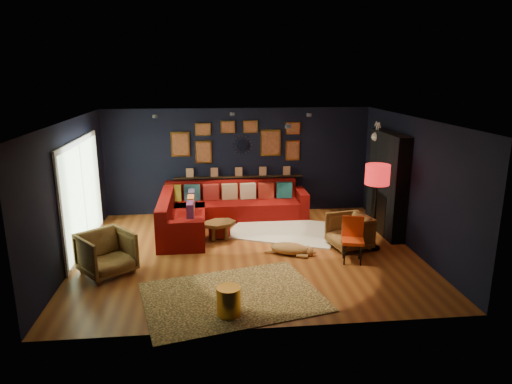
{
  "coord_description": "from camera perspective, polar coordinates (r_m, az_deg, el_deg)",
  "views": [
    {
      "loc": [
        -0.74,
        -8.33,
        3.44
      ],
      "look_at": [
        0.18,
        0.3,
        1.15
      ],
      "focal_mm": 32.0,
      "sensor_mm": 36.0,
      "label": 1
    }
  ],
  "objects": [
    {
      "name": "gold_stool",
      "position": [
        6.8,
        -3.42,
        -13.5
      ],
      "size": [
        0.35,
        0.35,
        0.44
      ],
      "primitive_type": "cylinder",
      "color": "gold",
      "rests_on": "ground"
    },
    {
      "name": "leopard_rug",
      "position": [
        7.39,
        -2.96,
        -12.92
      ],
      "size": [
        3.1,
        2.52,
        0.02
      ],
      "primitive_type": "cube",
      "rotation": [
        0.0,
        0.0,
        0.24
      ],
      "color": "tan",
      "rests_on": "ground"
    },
    {
      "name": "coffee_table",
      "position": [
        9.64,
        -4.6,
        -4.16
      ],
      "size": [
        0.86,
        0.76,
        0.36
      ],
      "rotation": [
        0.0,
        0.0,
        0.36
      ],
      "color": "brown",
      "rests_on": "shag_rug"
    },
    {
      "name": "gallery_wall",
      "position": [
        11.19,
        -2.3,
        6.39
      ],
      "size": [
        3.15,
        0.04,
        1.02
      ],
      "color": "gold",
      "rests_on": "room_walls"
    },
    {
      "name": "armchair_left",
      "position": [
        8.41,
        -18.21,
        -7.06
      ],
      "size": [
        1.11,
        1.1,
        0.84
      ],
      "primitive_type": "imported",
      "rotation": [
        0.0,
        0.0,
        0.68
      ],
      "color": "#BB813D",
      "rests_on": "ground"
    },
    {
      "name": "fireplace",
      "position": [
        10.28,
        16.0,
        0.61
      ],
      "size": [
        0.31,
        1.6,
        2.2
      ],
      "color": "black",
      "rests_on": "ground"
    },
    {
      "name": "floor_lamp",
      "position": [
        9.11,
        14.92,
        1.68
      ],
      "size": [
        0.47,
        0.47,
        1.72
      ],
      "color": "black",
      "rests_on": "ground"
    },
    {
      "name": "room_walls",
      "position": [
        8.57,
        -0.98,
        2.34
      ],
      "size": [
        6.5,
        6.5,
        6.5
      ],
      "color": "black",
      "rests_on": "ground"
    },
    {
      "name": "sliding_door",
      "position": [
        9.56,
        -20.87,
        -0.37
      ],
      "size": [
        0.06,
        2.8,
        2.2
      ],
      "color": "white",
      "rests_on": "ground"
    },
    {
      "name": "pouf",
      "position": [
        9.85,
        -4.59,
        -4.57
      ],
      "size": [
        0.46,
        0.46,
        0.3
      ],
      "primitive_type": "cylinder",
      "color": "maroon",
      "rests_on": "shag_rug"
    },
    {
      "name": "armchair_right",
      "position": [
        9.33,
        11.59,
        -4.68
      ],
      "size": [
        0.83,
        0.87,
        0.76
      ],
      "primitive_type": "imported",
      "rotation": [
        0.0,
        0.0,
        -1.36
      ],
      "color": "#BB813D",
      "rests_on": "ground"
    },
    {
      "name": "floor",
      "position": [
        9.05,
        -0.93,
        -7.57
      ],
      "size": [
        6.5,
        6.5,
        0.0
      ],
      "primitive_type": "plane",
      "color": "brown",
      "rests_on": "ground"
    },
    {
      "name": "orange_chair",
      "position": [
        8.69,
        12.0,
        -5.35
      ],
      "size": [
        0.48,
        0.48,
        0.84
      ],
      "rotation": [
        0.0,
        0.0,
        -0.24
      ],
      "color": "black",
      "rests_on": "ground"
    },
    {
      "name": "sectional",
      "position": [
        10.61,
        -5.13,
        -2.36
      ],
      "size": [
        3.41,
        2.69,
        0.86
      ],
      "color": "#680808",
      "rests_on": "ground"
    },
    {
      "name": "sunburst_mirror",
      "position": [
        11.22,
        -1.71,
        5.86
      ],
      "size": [
        0.47,
        0.16,
        0.47
      ],
      "color": "silver",
      "rests_on": "room_walls"
    },
    {
      "name": "deer_head",
      "position": [
        10.57,
        15.63,
        6.7
      ],
      "size": [
        0.5,
        0.28,
        0.45
      ],
      "color": "white",
      "rests_on": "fireplace"
    },
    {
      "name": "shag_rug",
      "position": [
        10.23,
        3.51,
        -4.8
      ],
      "size": [
        2.75,
        2.43,
        0.03
      ],
      "primitive_type": "cube",
      "rotation": [
        0.0,
        0.0,
        -0.4
      ],
      "color": "silver",
      "rests_on": "ground"
    },
    {
      "name": "ledge",
      "position": [
        11.32,
        -2.17,
        1.92
      ],
      "size": [
        3.2,
        0.12,
        0.04
      ],
      "primitive_type": "cube",
      "color": "black",
      "rests_on": "room_walls"
    },
    {
      "name": "dog",
      "position": [
        8.89,
        4.19,
        -6.79
      ],
      "size": [
        1.12,
        0.81,
        0.32
      ],
      "primitive_type": null,
      "rotation": [
        0.0,
        0.0,
        -0.34
      ],
      "color": "#C4824A",
      "rests_on": "leopard_rug"
    },
    {
      "name": "ceiling_spots",
      "position": [
        9.2,
        -1.45,
        9.3
      ],
      "size": [
        3.3,
        2.5,
        0.06
      ],
      "color": "black",
      "rests_on": "room_walls"
    }
  ]
}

